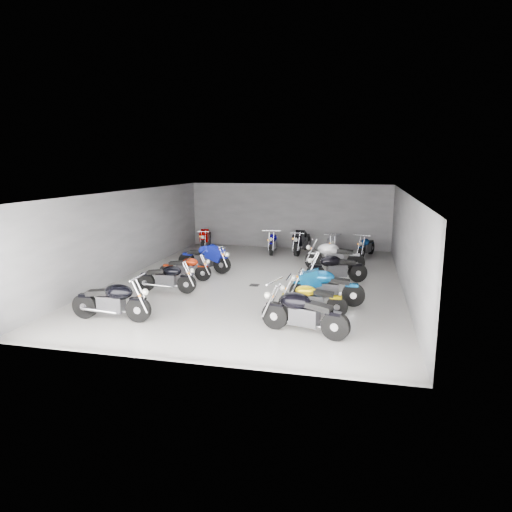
# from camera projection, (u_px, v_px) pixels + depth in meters

# --- Properties ---
(ground) EXTENTS (14.00, 14.00, 0.00)m
(ground) POSITION_uv_depth(u_px,v_px,m) (258.00, 282.00, 16.40)
(ground) COLOR gray
(ground) RESTS_ON ground
(wall_back) EXTENTS (10.00, 0.10, 3.20)m
(wall_back) POSITION_uv_depth(u_px,v_px,m) (289.00, 216.00, 22.76)
(wall_back) COLOR gray
(wall_back) RESTS_ON ground
(wall_left) EXTENTS (0.10, 14.00, 3.20)m
(wall_left) POSITION_uv_depth(u_px,v_px,m) (129.00, 233.00, 17.19)
(wall_left) COLOR gray
(wall_left) RESTS_ON ground
(wall_right) EXTENTS (0.10, 14.00, 3.20)m
(wall_right) POSITION_uv_depth(u_px,v_px,m) (406.00, 243.00, 14.97)
(wall_right) COLOR gray
(wall_right) RESTS_ON ground
(ceiling) EXTENTS (10.00, 14.00, 0.04)m
(ceiling) POSITION_uv_depth(u_px,v_px,m) (258.00, 192.00, 15.76)
(ceiling) COLOR black
(ceiling) RESTS_ON wall_back
(drain_grate) EXTENTS (0.32, 0.32, 0.01)m
(drain_grate) POSITION_uv_depth(u_px,v_px,m) (254.00, 285.00, 15.92)
(drain_grate) COLOR black
(drain_grate) RESTS_ON ground
(motorcycle_left_a) EXTENTS (2.27, 0.45, 1.00)m
(motorcycle_left_a) POSITION_uv_depth(u_px,v_px,m) (112.00, 301.00, 12.27)
(motorcycle_left_a) COLOR black
(motorcycle_left_a) RESTS_ON ground
(motorcycle_left_c) EXTENTS (2.05, 0.44, 0.90)m
(motorcycle_left_c) POSITION_uv_depth(u_px,v_px,m) (167.00, 278.00, 14.95)
(motorcycle_left_c) COLOR black
(motorcycle_left_c) RESTS_ON ground
(motorcycle_left_d) EXTENTS (1.93, 0.44, 0.85)m
(motorcycle_left_d) POSITION_uv_depth(u_px,v_px,m) (186.00, 268.00, 16.50)
(motorcycle_left_d) COLOR black
(motorcycle_left_d) RESTS_ON ground
(motorcycle_left_e) EXTENTS (2.27, 0.61, 1.00)m
(motorcycle_left_e) POSITION_uv_depth(u_px,v_px,m) (205.00, 258.00, 17.82)
(motorcycle_left_e) COLOR black
(motorcycle_left_e) RESTS_ON ground
(motorcycle_right_a) EXTENTS (2.27, 0.78, 1.02)m
(motorcycle_right_a) POSITION_uv_depth(u_px,v_px,m) (303.00, 313.00, 11.25)
(motorcycle_right_a) COLOR black
(motorcycle_right_a) RESTS_ON ground
(motorcycle_right_b) EXTENTS (1.94, 0.38, 0.86)m
(motorcycle_right_b) POSITION_uv_depth(u_px,v_px,m) (312.00, 299.00, 12.71)
(motorcycle_right_b) COLOR black
(motorcycle_right_b) RESTS_ON ground
(motorcycle_right_c) EXTENTS (2.26, 0.44, 0.99)m
(motorcycle_right_c) POSITION_uv_depth(u_px,v_px,m) (326.00, 287.00, 13.65)
(motorcycle_right_c) COLOR black
(motorcycle_right_c) RESTS_ON ground
(motorcycle_right_e) EXTENTS (2.14, 0.88, 0.98)m
(motorcycle_right_e) POSITION_uv_depth(u_px,v_px,m) (336.00, 268.00, 16.18)
(motorcycle_right_e) COLOR black
(motorcycle_right_e) RESTS_ON ground
(motorcycle_right_f) EXTENTS (2.37, 0.46, 1.04)m
(motorcycle_right_f) POSITION_uv_depth(u_px,v_px,m) (334.00, 256.00, 18.04)
(motorcycle_right_f) COLOR black
(motorcycle_right_f) RESTS_ON ground
(motorcycle_back_a) EXTENTS (0.56, 2.13, 0.94)m
(motorcycle_back_a) POSITION_uv_depth(u_px,v_px,m) (206.00, 238.00, 22.77)
(motorcycle_back_a) COLOR black
(motorcycle_back_a) RESTS_ON ground
(motorcycle_back_c) EXTENTS (0.47, 2.14, 0.94)m
(motorcycle_back_c) POSITION_uv_depth(u_px,v_px,m) (273.00, 242.00, 21.65)
(motorcycle_back_c) COLOR black
(motorcycle_back_c) RESTS_ON ground
(motorcycle_back_d) EXTENTS (0.60, 2.40, 1.06)m
(motorcycle_back_d) POSITION_uv_depth(u_px,v_px,m) (302.00, 241.00, 21.52)
(motorcycle_back_d) COLOR black
(motorcycle_back_d) RESTS_ON ground
(motorcycle_back_e) EXTENTS (0.49, 1.99, 0.88)m
(motorcycle_back_e) POSITION_uv_depth(u_px,v_px,m) (331.00, 245.00, 21.09)
(motorcycle_back_e) COLOR black
(motorcycle_back_e) RESTS_ON ground
(motorcycle_back_f) EXTENTS (0.74, 1.93, 0.87)m
(motorcycle_back_f) POSITION_uv_depth(u_px,v_px,m) (366.00, 246.00, 20.72)
(motorcycle_back_f) COLOR black
(motorcycle_back_f) RESTS_ON ground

